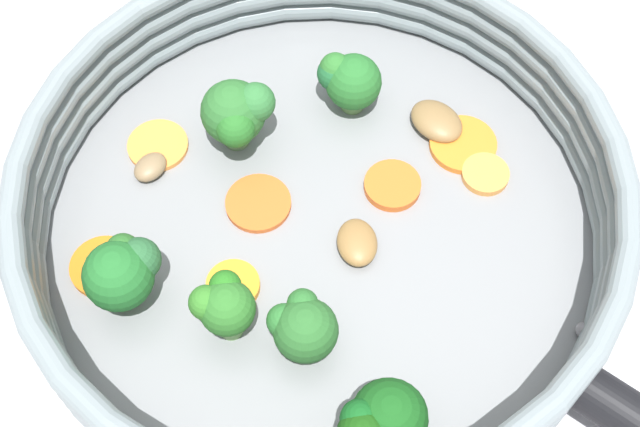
{
  "coord_description": "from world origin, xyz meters",
  "views": [
    {
      "loc": [
        0.25,
        -0.04,
        0.46
      ],
      "look_at": [
        0.0,
        0.0,
        0.03
      ],
      "focal_mm": 50.0,
      "sensor_mm": 36.0,
      "label": 1
    }
  ],
  "objects": [
    {
      "name": "ground_plane",
      "position": [
        0.0,
        0.0,
        0.0
      ],
      "size": [
        4.0,
        4.0,
        0.0
      ],
      "primitive_type": "plane",
      "color": "#BAB7BE"
    },
    {
      "name": "skillet",
      "position": [
        0.0,
        0.0,
        0.01
      ],
      "size": [
        0.32,
        0.32,
        0.02
      ],
      "primitive_type": "cylinder",
      "color": "gray",
      "rests_on": "ground_plane"
    },
    {
      "name": "skillet_rim_wall",
      "position": [
        0.0,
        0.0,
        0.04
      ],
      "size": [
        0.34,
        0.34,
        0.06
      ],
      "color": "gray",
      "rests_on": "skillet"
    },
    {
      "name": "skillet_rivet_left",
      "position": [
        0.13,
        0.09,
        0.02
      ],
      "size": [
        0.01,
        0.01,
        0.01
      ],
      "primitive_type": "sphere",
      "color": "gray",
      "rests_on": "skillet"
    },
    {
      "name": "skillet_rivet_right",
      "position": [
        0.09,
        0.13,
        0.02
      ],
      "size": [
        0.01,
        0.01,
        0.01
      ],
      "primitive_type": "sphere",
      "color": "gray",
      "rests_on": "skillet"
    },
    {
      "name": "carrot_slice_0",
      "position": [
        -0.04,
        0.09,
        0.02
      ],
      "size": [
        0.06,
        0.06,
        0.0
      ],
      "primitive_type": "cylinder",
      "rotation": [
        0.0,
        0.0,
        2.2
      ],
      "color": "orange",
      "rests_on": "skillet"
    },
    {
      "name": "carrot_slice_1",
      "position": [
        -0.07,
        -0.09,
        0.02
      ],
      "size": [
        0.04,
        0.04,
        0.0
      ],
      "primitive_type": "cylinder",
      "rotation": [
        0.0,
        0.0,
        1.5
      ],
      "color": "orange",
      "rests_on": "skillet"
    },
    {
      "name": "carrot_slice_2",
      "position": [
        0.01,
        -0.12,
        0.02
      ],
      "size": [
        0.05,
        0.05,
        0.0
      ],
      "primitive_type": "cylinder",
      "rotation": [
        0.0,
        0.0,
        0.78
      ],
      "color": "orange",
      "rests_on": "skillet"
    },
    {
      "name": "carrot_slice_3",
      "position": [
        -0.02,
        0.05,
        0.02
      ],
      "size": [
        0.04,
        0.04,
        0.01
      ],
      "primitive_type": "cylinder",
      "rotation": [
        0.0,
        0.0,
        1.91
      ],
      "color": "orange",
      "rests_on": "skillet"
    },
    {
      "name": "carrot_slice_4",
      "position": [
        -0.02,
        0.1,
        0.02
      ],
      "size": [
        0.03,
        0.03,
        0.0
      ],
      "primitive_type": "cylinder",
      "rotation": [
        0.0,
        0.0,
        3.03
      ],
      "color": "#F19441",
      "rests_on": "skillet"
    },
    {
      "name": "carrot_slice_5",
      "position": [
        0.03,
        -0.05,
        0.02
      ],
      "size": [
        0.04,
        0.04,
        0.01
      ],
      "primitive_type": "cylinder",
      "rotation": [
        0.0,
        0.0,
        2.93
      ],
      "color": "orange",
      "rests_on": "skillet"
    },
    {
      "name": "carrot_slice_6",
      "position": [
        -0.02,
        -0.03,
        0.02
      ],
      "size": [
        0.04,
        0.04,
        0.0
      ],
      "primitive_type": "cylinder",
      "rotation": [
        0.0,
        0.0,
        4.75
      ],
      "color": "#DE5D23",
      "rests_on": "skillet"
    },
    {
      "name": "broccoli_floret_0",
      "position": [
        -0.08,
        0.03,
        0.04
      ],
      "size": [
        0.03,
        0.04,
        0.04
      ],
      "color": "#678E50",
      "rests_on": "skillet"
    },
    {
      "name": "broccoli_floret_1",
      "position": [
        0.13,
        0.01,
        0.05
      ],
      "size": [
        0.04,
        0.04,
        0.05
      ],
      "color": "#7AA86C",
      "rests_on": "skillet"
    },
    {
      "name": "broccoli_floret_2",
      "position": [
        0.03,
        -0.11,
        0.04
      ],
      "size": [
        0.04,
        0.04,
        0.05
      ],
      "color": "#79944E",
      "rests_on": "skillet"
    },
    {
      "name": "broccoli_floret_3",
      "position": [
        -0.07,
        -0.04,
        0.04
      ],
      "size": [
        0.04,
        0.04,
        0.05
      ],
      "color": "#648654",
      "rests_on": "skillet"
    },
    {
      "name": "broccoli_floret_4",
      "position": [
        0.05,
        -0.06,
        0.04
      ],
      "size": [
        0.03,
        0.03,
        0.04
      ],
      "color": "#77A65D",
      "rests_on": "skillet"
    },
    {
      "name": "broccoli_floret_5",
      "position": [
        0.07,
        -0.02,
        0.04
      ],
      "size": [
        0.04,
        0.04,
        0.04
      ],
      "color": "#8CA95D",
      "rests_on": "skillet"
    },
    {
      "name": "mushroom_piece_0",
      "position": [
        -0.06,
        0.08,
        0.02
      ],
      "size": [
        0.04,
        0.04,
        0.01
      ],
      "primitive_type": "ellipsoid",
      "rotation": [
        0.0,
        0.0,
        3.75
      ],
      "color": "olive",
      "rests_on": "skillet"
    },
    {
      "name": "mushroom_piece_1",
      "position": [
        -0.05,
        -0.09,
        0.02
      ],
      "size": [
        0.03,
        0.03,
        0.01
      ],
      "primitive_type": "ellipsoid",
      "rotation": [
        0.0,
        0.0,
        2.34
      ],
      "color": "olive",
      "rests_on": "skillet"
    },
    {
      "name": "mushroom_piece_2",
      "position": [
        0.02,
        0.02,
        0.02
      ],
      "size": [
        0.03,
        0.02,
        0.01
      ],
      "primitive_type": "ellipsoid",
      "rotation": [
        0.0,
        0.0,
        3.11
      ],
      "color": "olive",
      "rests_on": "skillet"
    }
  ]
}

